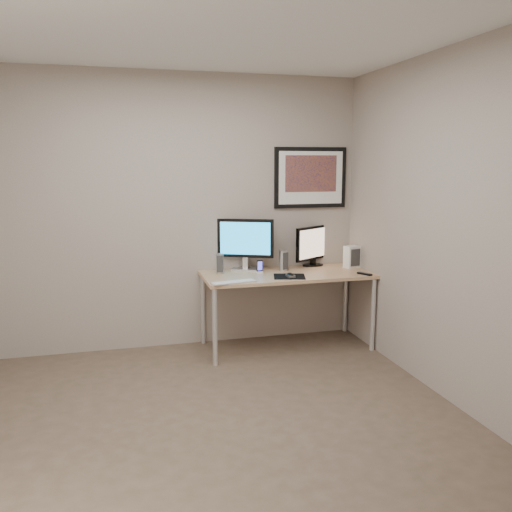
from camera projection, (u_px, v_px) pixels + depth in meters
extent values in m
plane|color=#4C3F2F|center=(210.00, 422.00, 3.74)|extent=(3.60, 3.60, 0.00)
plane|color=white|center=(203.00, 24.00, 3.29)|extent=(3.60, 3.60, 0.00)
plane|color=gray|center=(176.00, 213.00, 5.13)|extent=(3.60, 0.00, 3.60)
plane|color=gray|center=(449.00, 227.00, 3.98)|extent=(0.00, 3.40, 3.40)
cube|color=olive|center=(287.00, 275.00, 5.16)|extent=(1.60, 0.70, 0.03)
cylinder|color=silver|center=(215.00, 327.00, 4.73)|extent=(0.04, 0.04, 0.70)
cylinder|color=silver|center=(203.00, 309.00, 5.32)|extent=(0.04, 0.04, 0.70)
cylinder|color=silver|center=(373.00, 315.00, 5.12)|extent=(0.04, 0.04, 0.70)
cylinder|color=silver|center=(346.00, 299.00, 5.71)|extent=(0.04, 0.04, 0.70)
cube|color=black|center=(310.00, 178.00, 5.41)|extent=(0.75, 0.03, 0.60)
cube|color=silver|center=(311.00, 178.00, 5.39)|extent=(0.67, 0.00, 0.52)
cube|color=#CD691B|center=(311.00, 174.00, 5.38)|extent=(0.54, 0.00, 0.36)
cube|color=#B9B9BE|center=(246.00, 269.00, 5.30)|extent=(0.31, 0.27, 0.02)
cube|color=#B9B9BE|center=(246.00, 263.00, 5.29)|extent=(0.06, 0.06, 0.11)
cube|color=black|center=(245.00, 238.00, 5.25)|extent=(0.52, 0.26, 0.37)
cube|color=#1388C6|center=(246.00, 238.00, 5.23)|extent=(0.45, 0.21, 0.32)
cube|color=black|center=(313.00, 265.00, 5.51)|extent=(0.25, 0.22, 0.02)
cube|color=black|center=(313.00, 262.00, 5.51)|extent=(0.06, 0.06, 0.05)
cube|color=black|center=(313.00, 243.00, 5.48)|extent=(0.46, 0.30, 0.34)
cube|color=tan|center=(314.00, 243.00, 5.46)|extent=(0.40, 0.25, 0.29)
cylinder|color=#B9B9BE|center=(220.00, 263.00, 5.14)|extent=(0.09, 0.09, 0.19)
cylinder|color=#B9B9BE|center=(283.00, 260.00, 5.27)|extent=(0.10, 0.10, 0.20)
cube|color=black|center=(260.00, 266.00, 5.17)|extent=(0.06, 0.06, 0.12)
cube|color=#BCBCC1|center=(234.00, 282.00, 4.74)|extent=(0.41, 0.18, 0.01)
cube|color=black|center=(289.00, 276.00, 5.00)|extent=(0.34, 0.32, 0.00)
ellipsoid|color=black|center=(290.00, 275.00, 4.97)|extent=(0.06, 0.11, 0.04)
cube|color=black|center=(365.00, 274.00, 5.08)|extent=(0.10, 0.16, 0.02)
cube|color=white|center=(352.00, 257.00, 5.41)|extent=(0.16, 0.14, 0.22)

